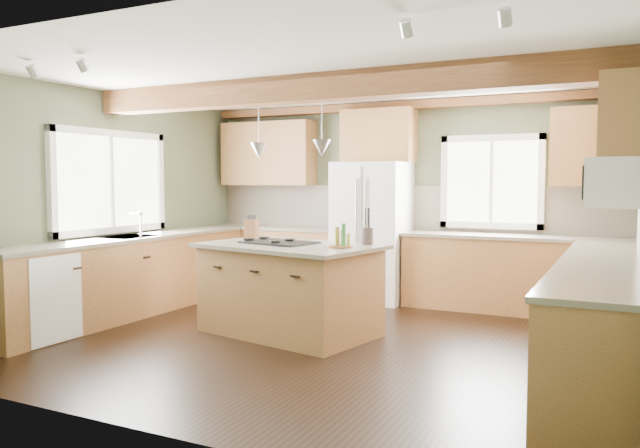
% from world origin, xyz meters
% --- Properties ---
extents(floor, '(5.60, 5.60, 0.00)m').
position_xyz_m(floor, '(0.00, 0.00, 0.00)').
color(floor, black).
rests_on(floor, ground).
extents(ceiling, '(5.60, 5.60, 0.00)m').
position_xyz_m(ceiling, '(0.00, 0.00, 2.60)').
color(ceiling, silver).
rests_on(ceiling, wall_back).
extents(wall_back, '(5.60, 0.00, 5.60)m').
position_xyz_m(wall_back, '(0.00, 2.50, 1.30)').
color(wall_back, '#4C543B').
rests_on(wall_back, ground).
extents(wall_left, '(0.00, 5.00, 5.00)m').
position_xyz_m(wall_left, '(-2.80, 0.00, 1.30)').
color(wall_left, '#4C543B').
rests_on(wall_left, ground).
extents(ceiling_beam, '(5.55, 0.26, 0.26)m').
position_xyz_m(ceiling_beam, '(0.00, 0.10, 2.47)').
color(ceiling_beam, '#4B2615').
rests_on(ceiling_beam, ceiling).
extents(soffit_trim, '(5.55, 0.20, 0.10)m').
position_xyz_m(soffit_trim, '(0.00, 2.40, 2.54)').
color(soffit_trim, '#4B2615').
rests_on(soffit_trim, ceiling).
extents(backsplash_back, '(5.58, 0.03, 0.58)m').
position_xyz_m(backsplash_back, '(0.00, 2.48, 1.21)').
color(backsplash_back, brown).
rests_on(backsplash_back, wall_back).
extents(base_cab_back_left, '(2.02, 0.60, 0.88)m').
position_xyz_m(base_cab_back_left, '(-1.79, 2.20, 0.44)').
color(base_cab_back_left, brown).
rests_on(base_cab_back_left, floor).
extents(counter_back_left, '(2.06, 0.64, 0.04)m').
position_xyz_m(counter_back_left, '(-1.79, 2.20, 0.90)').
color(counter_back_left, '#4F493A').
rests_on(counter_back_left, base_cab_back_left).
extents(base_cab_back_right, '(2.62, 0.60, 0.88)m').
position_xyz_m(base_cab_back_right, '(1.49, 2.20, 0.44)').
color(base_cab_back_right, brown).
rests_on(base_cab_back_right, floor).
extents(counter_back_right, '(2.66, 0.64, 0.04)m').
position_xyz_m(counter_back_right, '(1.49, 2.20, 0.90)').
color(counter_back_right, '#4F493A').
rests_on(counter_back_right, base_cab_back_right).
extents(base_cab_left, '(0.60, 3.70, 0.88)m').
position_xyz_m(base_cab_left, '(-2.50, 0.05, 0.44)').
color(base_cab_left, brown).
rests_on(base_cab_left, floor).
extents(counter_left, '(0.64, 3.74, 0.04)m').
position_xyz_m(counter_left, '(-2.50, 0.05, 0.90)').
color(counter_left, '#4F493A').
rests_on(counter_left, base_cab_left).
extents(base_cab_right, '(0.60, 3.70, 0.88)m').
position_xyz_m(base_cab_right, '(2.50, 0.05, 0.44)').
color(base_cab_right, brown).
rests_on(base_cab_right, floor).
extents(counter_right, '(0.64, 3.74, 0.04)m').
position_xyz_m(counter_right, '(2.50, 0.05, 0.90)').
color(counter_right, '#4F493A').
rests_on(counter_right, base_cab_right).
extents(upper_cab_back_left, '(1.40, 0.35, 0.90)m').
position_xyz_m(upper_cab_back_left, '(-1.99, 2.33, 1.95)').
color(upper_cab_back_left, brown).
rests_on(upper_cab_back_left, wall_back).
extents(upper_cab_over_fridge, '(0.96, 0.35, 0.70)m').
position_xyz_m(upper_cab_over_fridge, '(-0.30, 2.33, 2.15)').
color(upper_cab_over_fridge, brown).
rests_on(upper_cab_over_fridge, wall_back).
extents(upper_cab_right, '(0.35, 2.20, 0.90)m').
position_xyz_m(upper_cab_right, '(2.62, 0.90, 1.95)').
color(upper_cab_right, brown).
rests_on(upper_cab_right, wall_right).
extents(upper_cab_back_corner, '(0.90, 0.35, 0.90)m').
position_xyz_m(upper_cab_back_corner, '(2.30, 2.33, 1.95)').
color(upper_cab_back_corner, brown).
rests_on(upper_cab_back_corner, wall_back).
extents(window_left, '(0.04, 1.60, 1.05)m').
position_xyz_m(window_left, '(-2.78, 0.05, 1.55)').
color(window_left, white).
rests_on(window_left, wall_left).
extents(window_back, '(1.10, 0.04, 1.00)m').
position_xyz_m(window_back, '(1.15, 2.48, 1.55)').
color(window_back, white).
rests_on(window_back, wall_back).
extents(sink, '(0.50, 0.65, 0.03)m').
position_xyz_m(sink, '(-2.50, 0.05, 0.91)').
color(sink, '#262628').
rests_on(sink, counter_left).
extents(faucet, '(0.02, 0.02, 0.28)m').
position_xyz_m(faucet, '(-2.32, 0.05, 1.05)').
color(faucet, '#B2B2B7').
rests_on(faucet, sink).
extents(dishwasher, '(0.60, 0.60, 0.84)m').
position_xyz_m(dishwasher, '(-2.49, -1.25, 0.43)').
color(dishwasher, white).
rests_on(dishwasher, floor).
extents(oven, '(0.60, 0.72, 0.84)m').
position_xyz_m(oven, '(2.49, -1.25, 0.43)').
color(oven, white).
rests_on(oven, floor).
extents(microwave, '(0.40, 0.70, 0.38)m').
position_xyz_m(microwave, '(2.58, -0.05, 1.55)').
color(microwave, white).
rests_on(microwave, wall_right).
extents(pendant_left, '(0.18, 0.18, 0.16)m').
position_xyz_m(pendant_left, '(-0.81, 0.18, 1.88)').
color(pendant_left, '#B2B2B7').
rests_on(pendant_left, ceiling).
extents(pendant_right, '(0.18, 0.18, 0.16)m').
position_xyz_m(pendant_right, '(0.01, 0.02, 1.88)').
color(pendant_right, '#B2B2B7').
rests_on(pendant_right, ceiling).
extents(refrigerator, '(0.90, 0.74, 1.80)m').
position_xyz_m(refrigerator, '(-0.30, 2.12, 0.90)').
color(refrigerator, silver).
rests_on(refrigerator, floor).
extents(island, '(1.84, 1.33, 0.88)m').
position_xyz_m(island, '(-0.40, 0.10, 0.44)').
color(island, brown).
rests_on(island, floor).
extents(island_top, '(1.97, 1.46, 0.04)m').
position_xyz_m(island_top, '(-0.40, 0.10, 0.90)').
color(island_top, '#4F493A').
rests_on(island_top, island).
extents(cooktop, '(0.80, 0.62, 0.02)m').
position_xyz_m(cooktop, '(-0.54, 0.13, 0.93)').
color(cooktop, black).
rests_on(cooktop, island_top).
extents(knife_block, '(0.14, 0.11, 0.22)m').
position_xyz_m(knife_block, '(-1.00, 0.34, 1.03)').
color(knife_block, brown).
rests_on(knife_block, island_top).
extents(utensil_crock, '(0.14, 0.14, 0.17)m').
position_xyz_m(utensil_crock, '(0.32, 0.43, 1.00)').
color(utensil_crock, '#38322D').
rests_on(utensil_crock, island_top).
extents(bottle_tray, '(0.25, 0.25, 0.22)m').
position_xyz_m(bottle_tray, '(0.19, 0.05, 1.03)').
color(bottle_tray, brown).
rests_on(bottle_tray, island_top).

